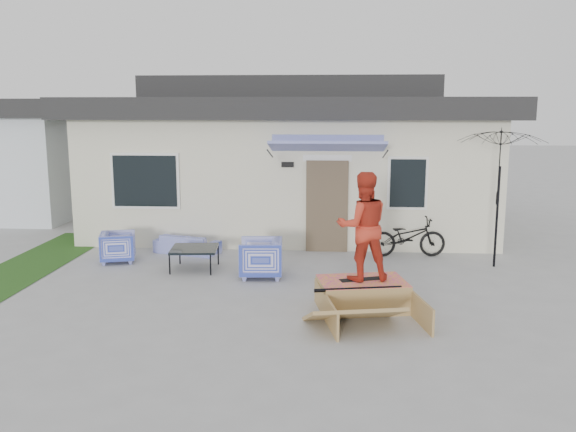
# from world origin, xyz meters

# --- Properties ---
(ground) EXTENTS (90.00, 90.00, 0.00)m
(ground) POSITION_xyz_m (0.00, 0.00, 0.00)
(ground) COLOR #A0A0A0
(ground) RESTS_ON ground
(grass_strip) EXTENTS (1.40, 8.00, 0.01)m
(grass_strip) POSITION_xyz_m (-5.20, 2.00, 0.00)
(grass_strip) COLOR #1F4817
(grass_strip) RESTS_ON ground
(house) EXTENTS (10.80, 8.49, 4.10)m
(house) POSITION_xyz_m (0.00, 7.99, 1.94)
(house) COLOR beige
(house) RESTS_ON ground
(loveseat) EXTENTS (1.54, 0.86, 0.58)m
(loveseat) POSITION_xyz_m (-2.16, 4.06, 0.29)
(loveseat) COLOR #2339B2
(loveseat) RESTS_ON ground
(armchair_left) EXTENTS (0.82, 0.85, 0.72)m
(armchair_left) POSITION_xyz_m (-3.46, 3.19, 0.36)
(armchair_left) COLOR #2339B2
(armchair_left) RESTS_ON ground
(armchair_right) EXTENTS (0.82, 0.86, 0.84)m
(armchair_right) POSITION_xyz_m (-0.27, 2.25, 0.42)
(armchair_right) COLOR #2339B2
(armchair_right) RESTS_ON ground
(coffee_table) EXTENTS (1.01, 1.01, 0.45)m
(coffee_table) POSITION_xyz_m (-1.68, 2.69, 0.23)
(coffee_table) COLOR black
(coffee_table) RESTS_ON ground
(bicycle) EXTENTS (1.73, 0.73, 1.07)m
(bicycle) POSITION_xyz_m (2.80, 4.11, 0.54)
(bicycle) COLOR black
(bicycle) RESTS_ON ground
(patio_umbrella) EXTENTS (1.79, 1.66, 2.20)m
(patio_umbrella) POSITION_xyz_m (4.51, 3.36, 1.75)
(patio_umbrella) COLOR black
(patio_umbrella) RESTS_ON ground
(skate_ramp) EXTENTS (1.74, 2.11, 0.47)m
(skate_ramp) POSITION_xyz_m (1.62, 0.50, 0.23)
(skate_ramp) COLOR #9D7B47
(skate_ramp) RESTS_ON ground
(skateboard) EXTENTS (0.76, 0.41, 0.05)m
(skateboard) POSITION_xyz_m (1.61, 0.54, 0.49)
(skateboard) COLOR black
(skateboard) RESTS_ON skate_ramp
(skater) EXTENTS (0.98, 0.83, 1.78)m
(skater) POSITION_xyz_m (1.61, 0.54, 1.40)
(skater) COLOR red
(skater) RESTS_ON skateboard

